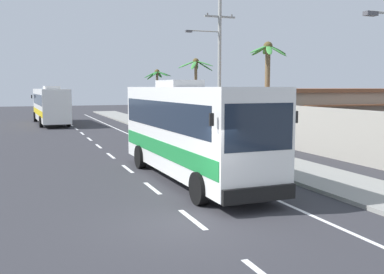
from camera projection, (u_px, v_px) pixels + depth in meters
The scene contains 12 objects.
ground_plane at pixel (199, 225), 11.87m from camera, with size 160.00×160.00×0.00m, color #303035.
sidewalk_kerb at pixel (248, 155), 23.55m from camera, with size 3.20×90.00×0.14m, color gray.
lane_markings at pixel (139, 149), 26.51m from camera, with size 3.49×71.75×0.01m.
boundary_wall at pixel (272, 124), 28.47m from camera, with size 0.24×60.00×2.59m, color #9E998E.
coach_bus_foreground at pixel (191, 128), 17.51m from camera, with size 3.02×10.64×3.95m.
coach_bus_far_lane at pixel (51, 104), 43.78m from camera, with size 3.24×11.58×3.76m.
motorcycle_beside_bus at pixel (169, 137), 26.58m from camera, with size 0.56×1.96×1.67m.
utility_pole_mid at pixel (218, 65), 30.74m from camera, with size 3.64×0.24×9.72m.
palm_nearest at pixel (267, 75), 27.70m from camera, with size 2.66×2.56×6.47m.
palm_second at pixel (157, 82), 48.54m from camera, with size 3.20×2.94×5.60m.
palm_third at pixel (196, 76), 40.42m from camera, with size 3.34×3.08×6.27m.
roadside_building at pixel (320, 113), 32.69m from camera, with size 12.87×8.20×3.56m.
Camera 1 is at (-4.27, -10.72, 3.66)m, focal length 41.56 mm.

